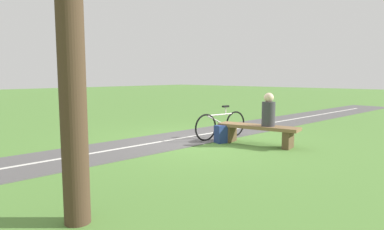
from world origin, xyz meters
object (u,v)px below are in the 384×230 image
backpack (221,134)px  tree_near_bench (73,31)px  person_seated (268,111)px  bench (258,131)px  bicycle (221,125)px

backpack → tree_near_bench: tree_near_bench is taller
person_seated → backpack: (1.08, 0.45, -0.63)m
bench → backpack: bench is taller
bench → backpack: (0.83, 0.40, -0.12)m
bicycle → bench: bearing=97.3°
backpack → bicycle: bearing=-52.4°
person_seated → backpack: 1.32m
bench → person_seated: size_ratio=2.56×
tree_near_bench → bicycle: bearing=-68.9°
person_seated → bench: bearing=0.0°
person_seated → tree_near_bench: size_ratio=0.17×
person_seated → tree_near_bench: tree_near_bench is taller
bicycle → tree_near_bench: bearing=30.3°
backpack → tree_near_bench: 5.48m
bench → tree_near_bench: bearing=89.7°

